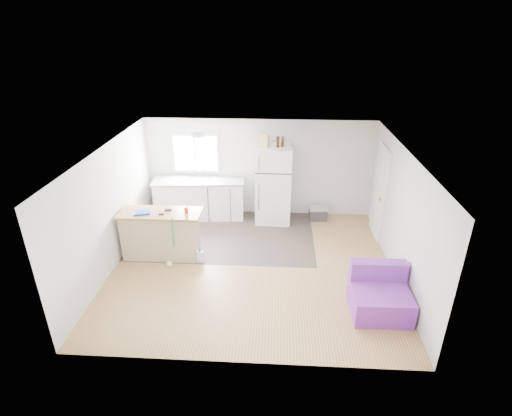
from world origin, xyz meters
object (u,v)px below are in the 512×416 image
(red_cup, at_px, (186,210))
(bottle_right, at_px, (283,141))
(peninsula, at_px, (161,234))
(bottle_left, at_px, (278,142))
(purple_seat, at_px, (379,296))
(cleaner_jug, at_px, (200,256))
(blue_tray, at_px, (142,212))
(cooler, at_px, (318,213))
(mop, at_px, (171,256))
(refrigerator, at_px, (273,184))
(kitchen_cabinets, at_px, (200,198))
(cardboard_box, at_px, (264,140))

(red_cup, relative_size, bottle_right, 0.48)
(peninsula, xyz_separation_m, bottle_left, (2.34, 1.73, 1.49))
(bottle_right, bearing_deg, red_cup, -136.78)
(peninsula, xyz_separation_m, purple_seat, (4.13, -1.48, -0.23))
(cleaner_jug, height_order, blue_tray, blue_tray)
(cooler, bearing_deg, mop, -147.82)
(cooler, bearing_deg, refrigerator, -179.79)
(mop, bearing_deg, kitchen_cabinets, 63.40)
(refrigerator, bearing_deg, blue_tray, -143.62)
(cooler, bearing_deg, cleaner_jug, -144.52)
(refrigerator, relative_size, blue_tray, 6.25)
(kitchen_cabinets, xyz_separation_m, cardboard_box, (1.59, -0.12, 1.52))
(purple_seat, bearing_deg, peninsula, 159.56)
(cleaner_jug, bearing_deg, bottle_left, 51.00)
(refrigerator, bearing_deg, mop, -132.33)
(kitchen_cabinets, relative_size, bottle_left, 9.01)
(bottle_right, bearing_deg, cooler, 6.04)
(mop, distance_m, bottle_left, 3.44)
(bottle_left, bearing_deg, refrigerator, 140.03)
(refrigerator, distance_m, cardboard_box, 1.11)
(red_cup, bearing_deg, cardboard_box, 49.71)
(mop, relative_size, cardboard_box, 3.75)
(cardboard_box, bearing_deg, kitchen_cabinets, 175.55)
(kitchen_cabinets, height_order, red_cup, kitchen_cabinets)
(mop, distance_m, blue_tray, 1.03)
(refrigerator, xyz_separation_m, bottle_left, (0.08, -0.07, 1.06))
(kitchen_cabinets, bearing_deg, blue_tray, -116.00)
(purple_seat, bearing_deg, cleaner_jug, 158.00)
(cardboard_box, bearing_deg, bottle_right, 5.03)
(cardboard_box, height_order, bottle_left, cardboard_box)
(refrigerator, xyz_separation_m, blue_tray, (-2.57, -1.88, 0.10))
(kitchen_cabinets, distance_m, purple_seat, 4.98)
(cleaner_jug, bearing_deg, red_cup, 141.22)
(mop, height_order, red_cup, red_cup)
(cleaner_jug, distance_m, bottle_left, 3.09)
(peninsula, relative_size, blue_tray, 5.52)
(refrigerator, xyz_separation_m, cooler, (1.11, 0.08, -0.77))
(peninsula, height_order, cleaner_jug, peninsula)
(cleaner_jug, relative_size, red_cup, 2.45)
(red_cup, bearing_deg, kitchen_cabinets, 93.56)
(peninsula, bearing_deg, cleaner_jug, -13.62)
(peninsula, height_order, cardboard_box, cardboard_box)
(blue_tray, relative_size, bottle_left, 1.20)
(refrigerator, relative_size, red_cup, 15.63)
(kitchen_cabinets, bearing_deg, red_cup, -91.15)
(cooler, relative_size, bottle_left, 1.82)
(cleaner_jug, xyz_separation_m, bottle_left, (1.51, 1.93, 1.87))
(kitchen_cabinets, height_order, purple_seat, kitchen_cabinets)
(cleaner_jug, bearing_deg, refrigerator, 53.48)
(purple_seat, bearing_deg, refrigerator, 118.90)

